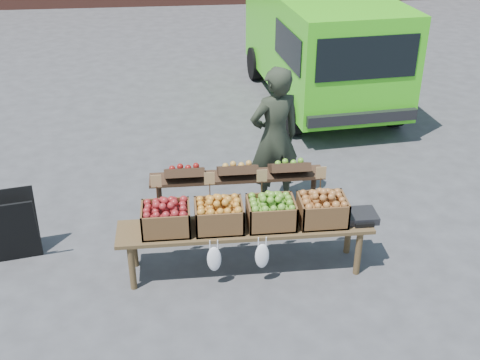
{
  "coord_description": "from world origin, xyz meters",
  "views": [
    {
      "loc": [
        -0.9,
        -5.34,
        4.04
      ],
      "look_at": [
        -0.28,
        0.47,
        0.85
      ],
      "focal_mm": 45.0,
      "sensor_mm": 36.0,
      "label": 1
    }
  ],
  "objects_px": {
    "delivery_van": "(320,48)",
    "crate_red_apples": "(271,213)",
    "chalkboard_sign": "(12,228)",
    "crate_green_apples": "(322,210)",
    "crate_golden_apples": "(166,219)",
    "display_bench": "(245,248)",
    "back_table": "(237,196)",
    "weighing_scale": "(361,216)",
    "vendor": "(275,138)",
    "crate_russet_pears": "(219,216)"
  },
  "relations": [
    {
      "from": "crate_green_apples",
      "to": "chalkboard_sign",
      "type": "bearing_deg",
      "value": 171.9
    },
    {
      "from": "back_table",
      "to": "vendor",
      "type": "bearing_deg",
      "value": 51.8
    },
    {
      "from": "back_table",
      "to": "weighing_scale",
      "type": "distance_m",
      "value": 1.45
    },
    {
      "from": "vendor",
      "to": "crate_golden_apples",
      "type": "distance_m",
      "value": 1.96
    },
    {
      "from": "crate_red_apples",
      "to": "crate_green_apples",
      "type": "distance_m",
      "value": 0.55
    },
    {
      "from": "delivery_van",
      "to": "crate_red_apples",
      "type": "distance_m",
      "value": 5.26
    },
    {
      "from": "chalkboard_sign",
      "to": "crate_green_apples",
      "type": "distance_m",
      "value": 3.4
    },
    {
      "from": "display_bench",
      "to": "back_table",
      "type": "bearing_deg",
      "value": 90.67
    },
    {
      "from": "weighing_scale",
      "to": "vendor",
      "type": "bearing_deg",
      "value": 117.19
    },
    {
      "from": "chalkboard_sign",
      "to": "crate_green_apples",
      "type": "height_order",
      "value": "crate_green_apples"
    },
    {
      "from": "display_bench",
      "to": "crate_green_apples",
      "type": "bearing_deg",
      "value": 0.0
    },
    {
      "from": "crate_red_apples",
      "to": "back_table",
      "type": "bearing_deg",
      "value": 111.48
    },
    {
      "from": "delivery_van",
      "to": "crate_green_apples",
      "type": "xyz_separation_m",
      "value": [
        -1.1,
        -4.99,
        -0.28
      ]
    },
    {
      "from": "chalkboard_sign",
      "to": "crate_golden_apples",
      "type": "distance_m",
      "value": 1.79
    },
    {
      "from": "crate_red_apples",
      "to": "chalkboard_sign",
      "type": "bearing_deg",
      "value": 170.34
    },
    {
      "from": "weighing_scale",
      "to": "display_bench",
      "type": "bearing_deg",
      "value": 180.0
    },
    {
      "from": "back_table",
      "to": "display_bench",
      "type": "distance_m",
      "value": 0.76
    },
    {
      "from": "chalkboard_sign",
      "to": "display_bench",
      "type": "relative_size",
      "value": 0.3
    },
    {
      "from": "chalkboard_sign",
      "to": "crate_red_apples",
      "type": "bearing_deg",
      "value": -20.32
    },
    {
      "from": "vendor",
      "to": "crate_russet_pears",
      "type": "xyz_separation_m",
      "value": [
        -0.8,
        -1.4,
        -0.21
      ]
    },
    {
      "from": "back_table",
      "to": "crate_red_apples",
      "type": "xyz_separation_m",
      "value": [
        0.28,
        -0.72,
        0.19
      ]
    },
    {
      "from": "delivery_van",
      "to": "back_table",
      "type": "xyz_separation_m",
      "value": [
        -1.93,
        -4.27,
        -0.47
      ]
    },
    {
      "from": "crate_golden_apples",
      "to": "crate_red_apples",
      "type": "distance_m",
      "value": 1.1
    },
    {
      "from": "vendor",
      "to": "weighing_scale",
      "type": "bearing_deg",
      "value": 98.57
    },
    {
      "from": "vendor",
      "to": "crate_golden_apples",
      "type": "bearing_deg",
      "value": 27.4
    },
    {
      "from": "crate_green_apples",
      "to": "display_bench",
      "type": "bearing_deg",
      "value": 180.0
    },
    {
      "from": "vendor",
      "to": "display_bench",
      "type": "height_order",
      "value": "vendor"
    },
    {
      "from": "vendor",
      "to": "crate_red_apples",
      "type": "bearing_deg",
      "value": 61.11
    },
    {
      "from": "delivery_van",
      "to": "crate_golden_apples",
      "type": "xyz_separation_m",
      "value": [
        -2.75,
        -4.99,
        -0.28
      ]
    },
    {
      "from": "chalkboard_sign",
      "to": "crate_golden_apples",
      "type": "xyz_separation_m",
      "value": [
        1.7,
        -0.48,
        0.3
      ]
    },
    {
      "from": "delivery_van",
      "to": "weighing_scale",
      "type": "xyz_separation_m",
      "value": [
        -0.67,
        -4.99,
        -0.38
      ]
    },
    {
      "from": "chalkboard_sign",
      "to": "display_bench",
      "type": "height_order",
      "value": "chalkboard_sign"
    },
    {
      "from": "chalkboard_sign",
      "to": "crate_russet_pears",
      "type": "relative_size",
      "value": 1.64
    },
    {
      "from": "back_table",
      "to": "chalkboard_sign",
      "type": "bearing_deg",
      "value": -174.5
    },
    {
      "from": "vendor",
      "to": "crate_green_apples",
      "type": "height_order",
      "value": "vendor"
    },
    {
      "from": "vendor",
      "to": "back_table",
      "type": "relative_size",
      "value": 0.88
    },
    {
      "from": "back_table",
      "to": "crate_green_apples",
      "type": "distance_m",
      "value": 1.12
    },
    {
      "from": "delivery_van",
      "to": "display_bench",
      "type": "xyz_separation_m",
      "value": [
        -1.92,
        -4.99,
        -0.7
      ]
    },
    {
      "from": "crate_golden_apples",
      "to": "crate_red_apples",
      "type": "height_order",
      "value": "same"
    },
    {
      "from": "crate_red_apples",
      "to": "delivery_van",
      "type": "bearing_deg",
      "value": 71.7
    },
    {
      "from": "display_bench",
      "to": "weighing_scale",
      "type": "bearing_deg",
      "value": 0.0
    },
    {
      "from": "crate_russet_pears",
      "to": "crate_red_apples",
      "type": "xyz_separation_m",
      "value": [
        0.55,
        0.0,
        0.0
      ]
    },
    {
      "from": "vendor",
      "to": "crate_green_apples",
      "type": "distance_m",
      "value": 1.45
    },
    {
      "from": "chalkboard_sign",
      "to": "crate_red_apples",
      "type": "relative_size",
      "value": 1.64
    },
    {
      "from": "crate_golden_apples",
      "to": "crate_green_apples",
      "type": "xyz_separation_m",
      "value": [
        1.65,
        0.0,
        0.0
      ]
    },
    {
      "from": "crate_golden_apples",
      "to": "weighing_scale",
      "type": "bearing_deg",
      "value": 0.0
    },
    {
      "from": "delivery_van",
      "to": "crate_red_apples",
      "type": "xyz_separation_m",
      "value": [
        -1.65,
        -4.99,
        -0.28
      ]
    },
    {
      "from": "chalkboard_sign",
      "to": "vendor",
      "type": "bearing_deg",
      "value": 6.18
    },
    {
      "from": "chalkboard_sign",
      "to": "back_table",
      "type": "relative_size",
      "value": 0.39
    },
    {
      "from": "display_bench",
      "to": "crate_green_apples",
      "type": "height_order",
      "value": "crate_green_apples"
    }
  ]
}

